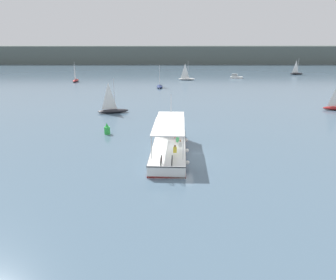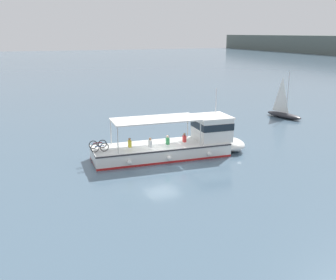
% 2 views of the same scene
% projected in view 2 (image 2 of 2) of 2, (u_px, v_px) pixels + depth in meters
% --- Properties ---
extents(ground_plane, '(400.00, 400.00, 0.00)m').
position_uv_depth(ground_plane, '(162.00, 162.00, 29.68)').
color(ground_plane, slate).
extents(ferry_main, '(4.00, 12.96, 5.32)m').
position_uv_depth(ferry_main, '(180.00, 144.00, 31.04)').
color(ferry_main, white).
rests_on(ferry_main, ground).
extents(sailboat_off_bow, '(4.99, 2.43, 5.40)m').
position_uv_depth(sailboat_off_bow, '(284.00, 113.00, 45.13)').
color(sailboat_off_bow, '#232328').
rests_on(sailboat_off_bow, ground).
extents(channel_buoy, '(0.70, 0.70, 1.40)m').
position_uv_depth(channel_buoy, '(201.00, 123.00, 39.96)').
color(channel_buoy, green).
rests_on(channel_buoy, ground).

